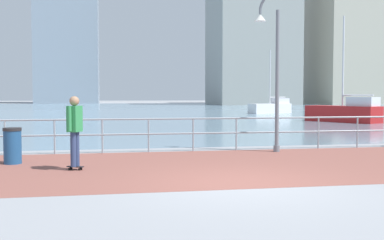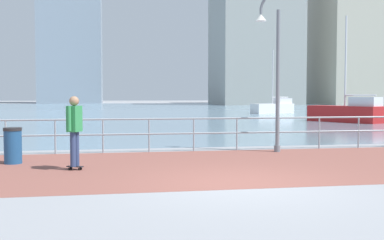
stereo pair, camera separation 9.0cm
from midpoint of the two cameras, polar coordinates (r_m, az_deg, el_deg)
ground at (r=48.88m, az=-7.22°, el=0.97°), size 220.00×220.00×0.00m
brick_paving at (r=11.65m, az=2.59°, el=-5.59°), size 28.00×5.97×0.01m
harbor_water at (r=59.30m, az=-7.75°, el=1.33°), size 180.00×88.00×0.00m
waterfront_railing at (r=14.48m, az=-0.03°, el=-1.00°), size 25.25×0.06×1.06m
lamppost at (r=14.60m, az=9.64°, el=6.91°), size 0.75×0.54×4.96m
skateboarder at (r=11.14m, az=-14.50°, el=-0.69°), size 0.41×0.54×1.73m
trash_bin at (r=12.70m, az=-21.45°, el=-2.96°), size 0.46×0.46×0.93m
sailboat_blue at (r=46.13m, az=9.68°, el=1.56°), size 4.62×2.79×6.20m
sailboat_yellow at (r=32.06m, az=18.25°, el=0.95°), size 3.69×5.10×6.96m
tower_slate at (r=112.23m, az=-15.11°, el=12.13°), size 13.75×14.46×40.99m
tower_steel at (r=90.72m, az=7.30°, el=10.11°), size 15.02×14.65×27.54m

